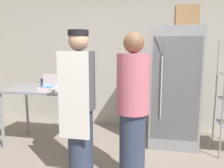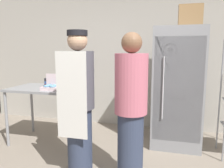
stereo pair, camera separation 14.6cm
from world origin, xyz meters
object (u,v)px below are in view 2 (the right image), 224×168
at_px(binder_stack, 55,82).
at_px(refrigerator, 177,88).
at_px(donut_box, 51,87).
at_px(cardboard_storage_box, 190,16).
at_px(blender_pitcher, 80,79).
at_px(person_baker, 79,103).
at_px(person_customer, 131,109).

bearing_deg(binder_stack, refrigerator, 7.95).
bearing_deg(donut_box, cardboard_storage_box, 16.73).
relative_size(refrigerator, blender_pitcher, 6.16).
height_order(refrigerator, binder_stack, refrigerator).
relative_size(binder_stack, cardboard_storage_box, 0.86).
bearing_deg(person_baker, donut_box, 139.37).
distance_m(person_baker, person_customer, 0.61).
distance_m(donut_box, cardboard_storage_box, 2.30).
relative_size(refrigerator, person_baker, 1.07).
height_order(cardboard_storage_box, person_customer, cardboard_storage_box).
xyz_separation_m(donut_box, binder_stack, (-0.13, 0.35, 0.02)).
distance_m(binder_stack, cardboard_storage_box, 2.34).
distance_m(cardboard_storage_box, person_customer, 1.77).
bearing_deg(donut_box, person_customer, -24.56).
relative_size(refrigerator, person_customer, 1.09).
height_order(refrigerator, person_baker, refrigerator).
relative_size(donut_box, person_baker, 0.15).
xyz_separation_m(refrigerator, donut_box, (-1.83, -0.62, 0.03)).
distance_m(refrigerator, person_customer, 1.33).
xyz_separation_m(refrigerator, blender_pitcher, (-1.52, -0.25, 0.12)).
distance_m(blender_pitcher, person_baker, 1.06).
relative_size(refrigerator, cardboard_storage_box, 5.46).
bearing_deg(refrigerator, blender_pitcher, -170.60).
bearing_deg(donut_box, person_baker, -40.63).
xyz_separation_m(donut_box, cardboard_storage_box, (1.97, 0.59, 1.03)).
xyz_separation_m(donut_box, person_customer, (1.32, -0.60, -0.09)).
distance_m(donut_box, blender_pitcher, 0.49).
bearing_deg(refrigerator, person_customer, -112.81).
relative_size(binder_stack, person_baker, 0.17).
relative_size(blender_pitcher, person_baker, 0.17).
bearing_deg(binder_stack, person_customer, -33.38).
bearing_deg(donut_box, blender_pitcher, 50.04).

